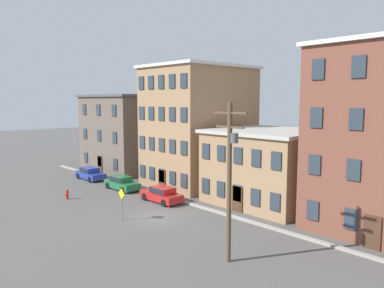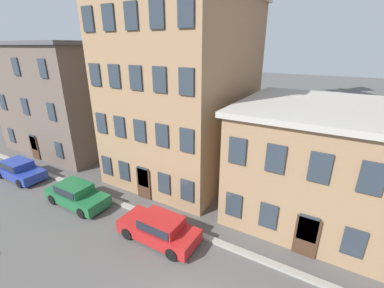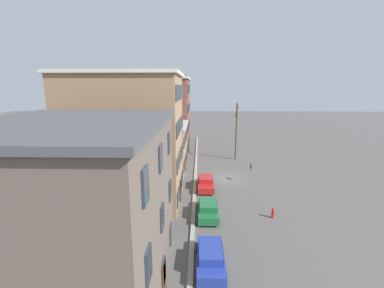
# 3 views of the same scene
# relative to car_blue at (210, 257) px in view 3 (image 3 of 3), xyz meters

# --- Properties ---
(ground_plane) EXTENTS (200.00, 200.00, 0.00)m
(ground_plane) POSITION_rel_car_blue_xyz_m (17.08, -3.21, -0.75)
(ground_plane) COLOR #565451
(kerb_strip) EXTENTS (56.00, 0.36, 0.16)m
(kerb_strip) POSITION_rel_car_blue_xyz_m (17.08, 1.29, -0.67)
(kerb_strip) COLOR #9E998E
(kerb_strip) RESTS_ON ground_plane
(apartment_corner) EXTENTS (11.74, 9.74, 10.15)m
(apartment_corner) POSITION_rel_car_blue_xyz_m (-2.52, 7.41, 4.34)
(apartment_corner) COLOR #66564C
(apartment_corner) RESTS_ON ground_plane
(apartment_midblock) EXTENTS (9.08, 11.22, 13.18)m
(apartment_midblock) POSITION_rel_car_blue_xyz_m (10.33, 8.14, 5.85)
(apartment_midblock) COLOR #9E7A56
(apartment_midblock) RESTS_ON ground_plane
(apartment_far) EXTENTS (9.94, 9.50, 6.73)m
(apartment_far) POSITION_rel_car_blue_xyz_m (20.54, 7.28, 2.63)
(apartment_far) COLOR #9E7A56
(apartment_far) RESTS_ON ground_plane
(apartment_annex) EXTENTS (11.45, 10.43, 13.45)m
(apartment_annex) POSITION_rel_car_blue_xyz_m (31.59, 7.75, 5.99)
(apartment_annex) COLOR brown
(apartment_annex) RESTS_ON ground_plane
(car_blue) EXTENTS (4.40, 1.92, 1.43)m
(car_blue) POSITION_rel_car_blue_xyz_m (0.00, 0.00, 0.00)
(car_blue) COLOR #233899
(car_blue) RESTS_ON ground_plane
(car_green) EXTENTS (4.40, 1.92, 1.43)m
(car_green) POSITION_rel_car_blue_xyz_m (6.97, -0.05, 0.00)
(car_green) COLOR #1E6638
(car_green) RESTS_ON ground_plane
(car_red) EXTENTS (4.40, 1.92, 1.43)m
(car_red) POSITION_rel_car_blue_xyz_m (13.70, 0.01, 0.00)
(car_red) COLOR #B21E1E
(car_red) RESTS_ON ground_plane
(caution_sign) EXTENTS (0.99, 0.08, 2.63)m
(caution_sign) POSITION_rel_car_blue_xyz_m (15.84, -5.66, 1.01)
(caution_sign) COLOR slate
(caution_sign) RESTS_ON ground_plane
(utility_pole) EXTENTS (2.40, 0.44, 9.31)m
(utility_pole) POSITION_rel_car_blue_xyz_m (26.62, -5.26, 4.48)
(utility_pole) COLOR brown
(utility_pole) RESTS_ON ground_plane
(fire_hydrant) EXTENTS (0.24, 0.34, 0.96)m
(fire_hydrant) POSITION_rel_car_blue_xyz_m (6.80, -6.01, -0.27)
(fire_hydrant) COLOR red
(fire_hydrant) RESTS_ON ground_plane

